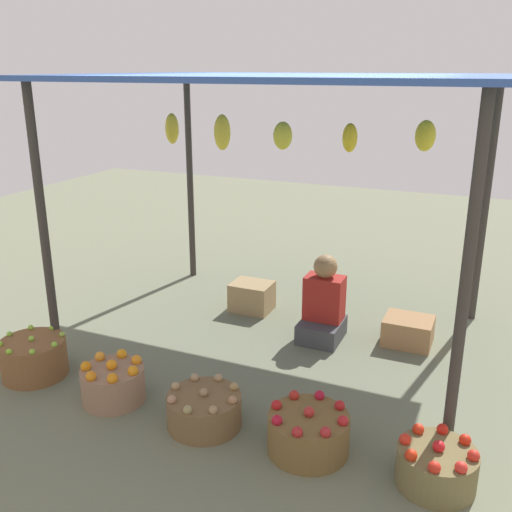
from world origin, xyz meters
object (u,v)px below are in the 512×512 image
at_px(basket_oranges, 113,383).
at_px(basket_red_tomatoes, 436,466).
at_px(wooden_crate_stacked_rear, 408,331).
at_px(basket_potatoes, 204,409).
at_px(basket_limes, 34,358).
at_px(wooden_crate_near_vendor, 252,296).
at_px(vendor_person, 323,307).
at_px(basket_red_apples, 308,432).

distance_m(basket_oranges, basket_red_tomatoes, 2.28).
bearing_deg(wooden_crate_stacked_rear, basket_potatoes, -120.70).
height_order(basket_limes, wooden_crate_near_vendor, basket_limes).
bearing_deg(wooden_crate_near_vendor, basket_oranges, -97.75).
height_order(vendor_person, basket_limes, vendor_person).
height_order(vendor_person, basket_oranges, vendor_person).
distance_m(basket_potatoes, basket_red_tomatoes, 1.52).
bearing_deg(vendor_person, wooden_crate_stacked_rear, 14.99).
xyz_separation_m(vendor_person, wooden_crate_near_vendor, (-0.84, 0.33, -0.15)).
xyz_separation_m(basket_red_apples, wooden_crate_stacked_rear, (0.33, 1.78, -0.01)).
xyz_separation_m(basket_limes, wooden_crate_near_vendor, (1.06, 1.87, -0.01)).
height_order(basket_red_tomatoes, wooden_crate_stacked_rear, basket_red_tomatoes).
bearing_deg(basket_red_apples, wooden_crate_stacked_rear, 79.58).
bearing_deg(basket_limes, wooden_crate_near_vendor, 60.43).
bearing_deg(basket_oranges, basket_potatoes, -0.84).
relative_size(basket_oranges, basket_potatoes, 0.90).
bearing_deg(basket_red_apples, basket_limes, 178.79).
bearing_deg(wooden_crate_stacked_rear, basket_red_tomatoes, -75.67).
xyz_separation_m(basket_oranges, wooden_crate_near_vendor, (0.26, 1.92, 0.01)).
height_order(basket_red_apples, basket_red_tomatoes, basket_red_apples).
bearing_deg(basket_limes, wooden_crate_stacked_rear, 33.49).
relative_size(vendor_person, wooden_crate_near_vendor, 1.97).
distance_m(vendor_person, wooden_crate_near_vendor, 0.91).
bearing_deg(basket_oranges, wooden_crate_stacked_rear, 44.42).
bearing_deg(wooden_crate_near_vendor, basket_red_tomatoes, -43.53).
xyz_separation_m(basket_limes, wooden_crate_stacked_rear, (2.62, 1.73, -0.03)).
relative_size(basket_limes, basket_red_tomatoes, 1.10).
bearing_deg(vendor_person, basket_limes, -140.92).
relative_size(basket_potatoes, wooden_crate_near_vendor, 1.29).
relative_size(basket_potatoes, basket_red_tomatoes, 1.10).
bearing_deg(basket_red_tomatoes, basket_oranges, -179.98).
distance_m(basket_limes, wooden_crate_stacked_rear, 3.14).
bearing_deg(basket_limes, vendor_person, 39.08).
xyz_separation_m(vendor_person, wooden_crate_stacked_rear, (0.72, 0.19, -0.18)).
bearing_deg(basket_potatoes, basket_red_tomatoes, 0.45).
bearing_deg(basket_red_tomatoes, vendor_person, 126.57).
distance_m(basket_potatoes, basket_red_apples, 0.74).
height_order(basket_oranges, basket_red_tomatoes, basket_oranges).
height_order(vendor_person, wooden_crate_stacked_rear, vendor_person).
bearing_deg(basket_potatoes, vendor_person, 77.94).
height_order(basket_oranges, basket_red_apples, basket_oranges).
xyz_separation_m(basket_limes, basket_oranges, (0.80, -0.05, -0.01)).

